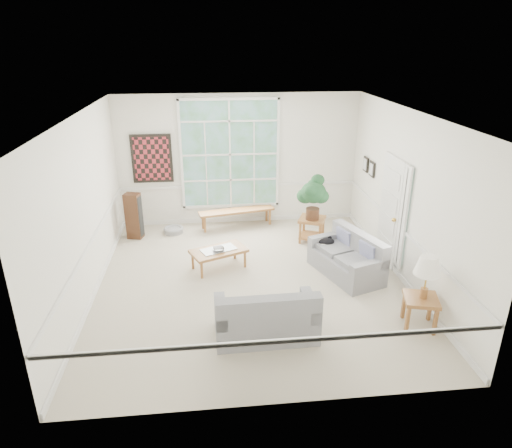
{
  "coord_description": "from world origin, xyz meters",
  "views": [
    {
      "loc": [
        -0.7,
        -7.23,
        4.11
      ],
      "look_at": [
        0.1,
        0.2,
        1.05
      ],
      "focal_mm": 32.0,
      "sensor_mm": 36.0,
      "label": 1
    }
  ],
  "objects_px": {
    "loveseat_right": "(346,255)",
    "end_table": "(312,229)",
    "coffee_table": "(219,259)",
    "loveseat_front": "(266,312)",
    "side_table": "(419,312)"
  },
  "relations": [
    {
      "from": "loveseat_front",
      "to": "side_table",
      "type": "xyz_separation_m",
      "value": [
        2.35,
        -0.03,
        -0.15
      ]
    },
    {
      "from": "end_table",
      "to": "coffee_table",
      "type": "bearing_deg",
      "value": -152.75
    },
    {
      "from": "coffee_table",
      "to": "side_table",
      "type": "relative_size",
      "value": 2.05
    },
    {
      "from": "loveseat_right",
      "to": "end_table",
      "type": "relative_size",
      "value": 2.77
    },
    {
      "from": "loveseat_right",
      "to": "side_table",
      "type": "xyz_separation_m",
      "value": [
        0.63,
        -1.74,
        -0.15
      ]
    },
    {
      "from": "loveseat_front",
      "to": "coffee_table",
      "type": "height_order",
      "value": "loveseat_front"
    },
    {
      "from": "loveseat_right",
      "to": "coffee_table",
      "type": "bearing_deg",
      "value": 147.8
    },
    {
      "from": "loveseat_right",
      "to": "end_table",
      "type": "distance_m",
      "value": 1.59
    },
    {
      "from": "loveseat_right",
      "to": "side_table",
      "type": "relative_size",
      "value": 2.93
    },
    {
      "from": "coffee_table",
      "to": "side_table",
      "type": "bearing_deg",
      "value": -60.51
    },
    {
      "from": "loveseat_right",
      "to": "coffee_table",
      "type": "xyz_separation_m",
      "value": [
        -2.34,
        0.51,
        -0.21
      ]
    },
    {
      "from": "loveseat_right",
      "to": "end_table",
      "type": "xyz_separation_m",
      "value": [
        -0.3,
        1.56,
        -0.13
      ]
    },
    {
      "from": "loveseat_front",
      "to": "side_table",
      "type": "relative_size",
      "value": 2.95
    },
    {
      "from": "loveseat_right",
      "to": "loveseat_front",
      "type": "xyz_separation_m",
      "value": [
        -1.71,
        -1.71,
        0.0
      ]
    },
    {
      "from": "coffee_table",
      "to": "loveseat_right",
      "type": "bearing_deg",
      "value": -35.72
    }
  ]
}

